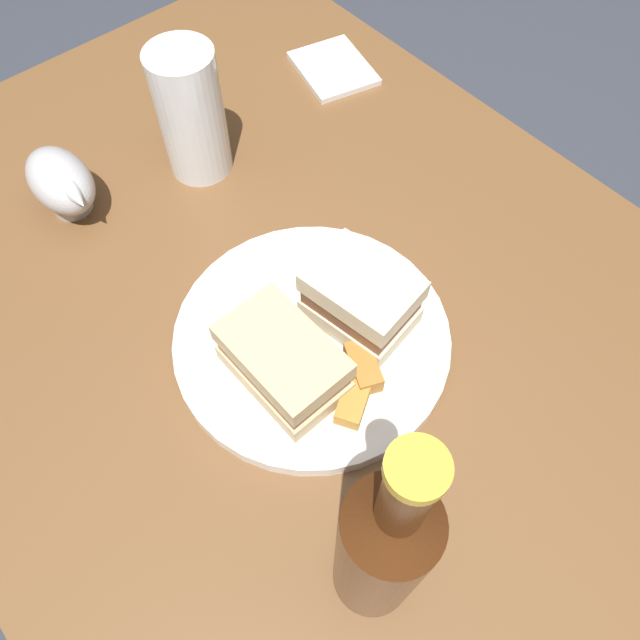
{
  "coord_description": "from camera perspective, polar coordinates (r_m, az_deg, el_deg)",
  "views": [
    {
      "loc": [
        -0.24,
        0.22,
        1.25
      ],
      "look_at": [
        0.0,
        0.01,
        0.73
      ],
      "focal_mm": 34.76,
      "sensor_mm": 36.0,
      "label": 1
    }
  ],
  "objects": [
    {
      "name": "sandwich_half_left",
      "position": [
        0.57,
        -3.4,
        -3.81
      ],
      "size": [
        0.12,
        0.07,
        0.06
      ],
      "color": "#CCB284",
      "rests_on": "plate"
    },
    {
      "name": "potato_wedge_back",
      "position": [
        0.57,
        3.14,
        -7.33
      ],
      "size": [
        0.05,
        0.06,
        0.02
      ],
      "primitive_type": "cube",
      "rotation": [
        0.0,
        0.0,
        2.1
      ],
      "color": "#B77F33",
      "rests_on": "plate"
    },
    {
      "name": "potato_wedge_middle",
      "position": [
        0.59,
        3.99,
        -4.33
      ],
      "size": [
        0.05,
        0.04,
        0.02
      ],
      "primitive_type": "cube",
      "rotation": [
        0.0,
        0.0,
        2.73
      ],
      "color": "#AD702D",
      "rests_on": "plate"
    },
    {
      "name": "dining_table",
      "position": [
        0.95,
        0.63,
        -11.51
      ],
      "size": [
        1.16,
        0.76,
        0.7
      ],
      "primitive_type": "cube",
      "color": "brown",
      "rests_on": "ground"
    },
    {
      "name": "plate",
      "position": [
        0.62,
        -0.95,
        -1.54
      ],
      "size": [
        0.28,
        0.28,
        0.02
      ],
      "primitive_type": "cylinder",
      "color": "white",
      "rests_on": "dining_table"
    },
    {
      "name": "cider_bottle",
      "position": [
        0.45,
        5.81,
        -20.15
      ],
      "size": [
        0.06,
        0.06,
        0.29
      ],
      "color": "#47230F",
      "rests_on": "dining_table"
    },
    {
      "name": "potato_wedge_front",
      "position": [
        0.6,
        4.22,
        -2.13
      ],
      "size": [
        0.05,
        0.03,
        0.02
      ],
      "primitive_type": "cube",
      "rotation": [
        0.0,
        0.0,
        5.88
      ],
      "color": "#B77F33",
      "rests_on": "plate"
    },
    {
      "name": "gravy_boat",
      "position": [
        0.76,
        -22.72,
        11.66
      ],
      "size": [
        0.11,
        0.07,
        0.07
      ],
      "color": "#B7B7BC",
      "rests_on": "dining_table"
    },
    {
      "name": "potato_wedge_left_edge",
      "position": [
        0.6,
        3.43,
        -2.29
      ],
      "size": [
        0.04,
        0.04,
        0.02
      ],
      "primitive_type": "cube",
      "rotation": [
        0.0,
        0.0,
        2.33
      ],
      "color": "#B77F33",
      "rests_on": "plate"
    },
    {
      "name": "ground_plane",
      "position": [
        1.29,
        0.48,
        -16.73
      ],
      "size": [
        6.0,
        6.0,
        0.0
      ],
      "primitive_type": "plane",
      "color": "#333842"
    },
    {
      "name": "sandwich_half_right",
      "position": [
        0.6,
        3.81,
        1.94
      ],
      "size": [
        0.11,
        0.09,
        0.07
      ],
      "color": "beige",
      "rests_on": "plate"
    },
    {
      "name": "napkin",
      "position": [
        0.91,
        1.24,
        22.16
      ],
      "size": [
        0.13,
        0.11,
        0.01
      ],
      "primitive_type": "cube",
      "rotation": [
        0.0,
        0.0,
        -0.25
      ],
      "color": "white",
      "rests_on": "dining_table"
    },
    {
      "name": "pint_glass",
      "position": [
        0.75,
        -11.64,
        17.45
      ],
      "size": [
        0.07,
        0.07,
        0.15
      ],
      "color": "white",
      "rests_on": "dining_table"
    }
  ]
}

